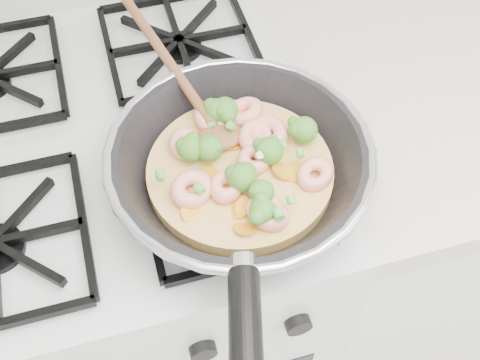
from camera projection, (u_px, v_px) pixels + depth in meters
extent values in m
cube|color=silver|center=(141.00, 282.00, 1.24)|extent=(0.60, 0.60, 0.90)
cube|color=black|center=(99.00, 132.00, 0.86)|extent=(0.56, 0.56, 0.02)
torus|color=silver|center=(240.00, 153.00, 0.75)|extent=(0.34, 0.34, 0.01)
cylinder|color=black|center=(246.00, 354.00, 0.60)|extent=(0.08, 0.18, 0.03)
cylinder|color=#E8BD65|center=(240.00, 172.00, 0.78)|extent=(0.24, 0.24, 0.02)
ellipsoid|color=brown|center=(220.00, 137.00, 0.79)|extent=(0.06, 0.07, 0.02)
cylinder|color=brown|center=(167.00, 59.00, 0.84)|extent=(0.08, 0.25, 0.05)
torus|color=#FFAE96|center=(268.00, 213.00, 0.72)|extent=(0.08, 0.08, 0.03)
torus|color=#FFAE96|center=(268.00, 134.00, 0.79)|extent=(0.08, 0.08, 0.03)
torus|color=#FFAE96|center=(255.00, 137.00, 0.79)|extent=(0.07, 0.07, 0.03)
torus|color=#FFAE96|center=(226.00, 186.00, 0.74)|extent=(0.07, 0.07, 0.02)
torus|color=#FFAE96|center=(213.00, 119.00, 0.81)|extent=(0.07, 0.07, 0.02)
torus|color=#FFAE96|center=(192.00, 189.00, 0.74)|extent=(0.08, 0.08, 0.03)
torus|color=#FFAE96|center=(254.00, 159.00, 0.77)|extent=(0.07, 0.07, 0.02)
torus|color=#FFAE96|center=(245.00, 112.00, 0.81)|extent=(0.06, 0.07, 0.03)
torus|color=#FFAE96|center=(315.00, 174.00, 0.75)|extent=(0.07, 0.07, 0.02)
torus|color=#FFAE96|center=(184.00, 144.00, 0.78)|extent=(0.06, 0.06, 0.03)
ellipsoid|color=#50912F|center=(225.00, 110.00, 0.80)|extent=(0.05, 0.05, 0.04)
ellipsoid|color=#50912F|center=(191.00, 149.00, 0.76)|extent=(0.04, 0.04, 0.03)
ellipsoid|color=#50912F|center=(269.00, 151.00, 0.76)|extent=(0.05, 0.05, 0.04)
ellipsoid|color=#50912F|center=(262.00, 192.00, 0.72)|extent=(0.04, 0.04, 0.03)
ellipsoid|color=#50912F|center=(263.00, 211.00, 0.71)|extent=(0.04, 0.04, 0.03)
ellipsoid|color=#50912F|center=(209.00, 148.00, 0.76)|extent=(0.05, 0.05, 0.03)
ellipsoid|color=#50912F|center=(304.00, 130.00, 0.78)|extent=(0.05, 0.05, 0.03)
ellipsoid|color=#50912F|center=(242.00, 177.00, 0.74)|extent=(0.05, 0.05, 0.04)
ellipsoid|color=#50912F|center=(216.00, 111.00, 0.80)|extent=(0.04, 0.04, 0.03)
cylinder|color=orange|center=(228.00, 181.00, 0.76)|extent=(0.04, 0.04, 0.01)
cylinder|color=orange|center=(222.00, 189.00, 0.75)|extent=(0.04, 0.04, 0.00)
cylinder|color=orange|center=(231.00, 142.00, 0.79)|extent=(0.04, 0.04, 0.01)
cylinder|color=orange|center=(264.00, 128.00, 0.81)|extent=(0.04, 0.04, 0.01)
cylinder|color=orange|center=(272.00, 139.00, 0.80)|extent=(0.04, 0.04, 0.01)
cylinder|color=orange|center=(294.00, 172.00, 0.76)|extent=(0.04, 0.04, 0.00)
cylinder|color=orange|center=(212.00, 173.00, 0.76)|extent=(0.03, 0.03, 0.01)
cylinder|color=orange|center=(248.00, 209.00, 0.73)|extent=(0.04, 0.04, 0.01)
cylinder|color=orange|center=(245.00, 228.00, 0.72)|extent=(0.04, 0.04, 0.01)
cylinder|color=orange|center=(191.00, 213.00, 0.73)|extent=(0.03, 0.03, 0.01)
cylinder|color=orange|center=(238.00, 184.00, 0.75)|extent=(0.04, 0.04, 0.01)
cylinder|color=orange|center=(238.00, 207.00, 0.73)|extent=(0.05, 0.05, 0.01)
cylinder|color=orange|center=(284.00, 171.00, 0.77)|extent=(0.04, 0.04, 0.02)
cylinder|color=orange|center=(211.00, 114.00, 0.82)|extent=(0.03, 0.03, 0.01)
cylinder|color=orange|center=(237.00, 114.00, 0.82)|extent=(0.04, 0.04, 0.00)
cylinder|color=orange|center=(235.00, 137.00, 0.80)|extent=(0.04, 0.04, 0.01)
cylinder|color=#5CAE45|center=(300.00, 153.00, 0.75)|extent=(0.01, 0.01, 0.01)
cylinder|color=#5CAE45|center=(212.00, 126.00, 0.79)|extent=(0.01, 0.01, 0.01)
cylinder|color=#5CAE45|center=(160.00, 175.00, 0.73)|extent=(0.01, 0.01, 0.01)
cylinder|color=#5CAE45|center=(161.00, 178.00, 0.73)|extent=(0.01, 0.01, 0.01)
cylinder|color=#5CAE45|center=(212.00, 126.00, 0.79)|extent=(0.01, 0.01, 0.01)
cylinder|color=beige|center=(196.00, 152.00, 0.76)|extent=(0.01, 0.01, 0.01)
cylinder|color=#5CAE45|center=(312.00, 134.00, 0.78)|extent=(0.01, 0.01, 0.01)
cylinder|color=beige|center=(263.00, 201.00, 0.72)|extent=(0.01, 0.01, 0.01)
cylinder|color=#5CAE45|center=(227.00, 106.00, 0.81)|extent=(0.01, 0.01, 0.01)
cylinder|color=#5CAE45|center=(282.00, 144.00, 0.77)|extent=(0.01, 0.01, 0.01)
cylinder|color=#5CAE45|center=(279.00, 214.00, 0.70)|extent=(0.01, 0.01, 0.01)
cylinder|color=#5CAE45|center=(236.00, 176.00, 0.73)|extent=(0.01, 0.01, 0.01)
cylinder|color=#5CAE45|center=(199.00, 189.00, 0.72)|extent=(0.01, 0.01, 0.01)
cylinder|color=#5CAE45|center=(231.00, 126.00, 0.78)|extent=(0.01, 0.01, 0.01)
cylinder|color=#5CAE45|center=(291.00, 200.00, 0.71)|extent=(0.01, 0.01, 0.01)
cylinder|color=beige|center=(259.00, 155.00, 0.75)|extent=(0.01, 0.01, 0.01)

